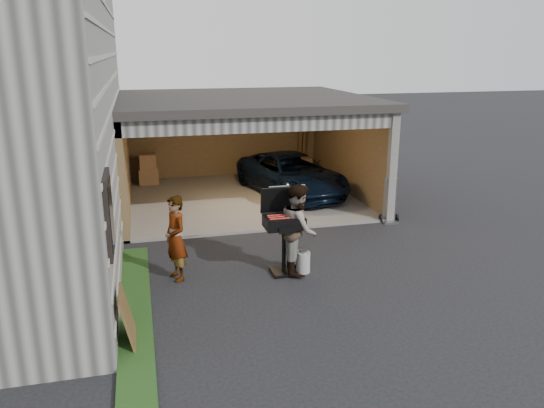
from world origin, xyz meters
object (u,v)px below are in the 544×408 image
(woman, at_px, (176,238))
(plywood_panel, at_px, (128,318))
(bbq_grill, at_px, (283,225))
(minivan, at_px, (292,176))
(hand_truck, at_px, (390,214))
(man, at_px, (298,229))
(propane_tank, at_px, (303,262))

(woman, height_order, plywood_panel, woman)
(plywood_panel, bearing_deg, bbq_grill, 34.14)
(minivan, relative_size, hand_truck, 3.74)
(minivan, bearing_deg, hand_truck, -73.66)
(man, height_order, hand_truck, man)
(minivan, height_order, propane_tank, minivan)
(bbq_grill, bearing_deg, plywood_panel, -145.86)
(propane_tank, relative_size, hand_truck, 0.36)
(propane_tank, bearing_deg, plywood_panel, -150.14)
(woman, xyz_separation_m, hand_truck, (5.36, 2.13, -0.58))
(woman, xyz_separation_m, man, (2.28, -0.21, 0.06))
(minivan, bearing_deg, plywood_panel, -134.72)
(man, bearing_deg, minivan, -4.38)
(woman, relative_size, plywood_panel, 1.92)
(hand_truck, bearing_deg, woman, -151.47)
(minivan, bearing_deg, bbq_grill, -120.39)
(minivan, xyz_separation_m, propane_tank, (-1.34, -5.41, -0.38))
(woman, xyz_separation_m, propane_tank, (2.37, -0.28, -0.60))
(minivan, height_order, man, man)
(minivan, xyz_separation_m, plywood_panel, (-4.56, -7.26, -0.17))
(woman, bearing_deg, minivan, 124.32)
(propane_tank, distance_m, plywood_panel, 3.72)
(man, bearing_deg, hand_truck, -42.30)
(man, xyz_separation_m, propane_tank, (0.08, -0.07, -0.66))
(propane_tank, relative_size, plywood_panel, 0.49)
(man, distance_m, propane_tank, 0.67)
(plywood_panel, height_order, hand_truck, hand_truck)
(bbq_grill, xyz_separation_m, plywood_panel, (-2.85, -1.93, -0.56))
(minivan, distance_m, propane_tank, 5.58)
(man, distance_m, bbq_grill, 0.31)
(bbq_grill, bearing_deg, man, -2.24)
(man, height_order, propane_tank, man)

